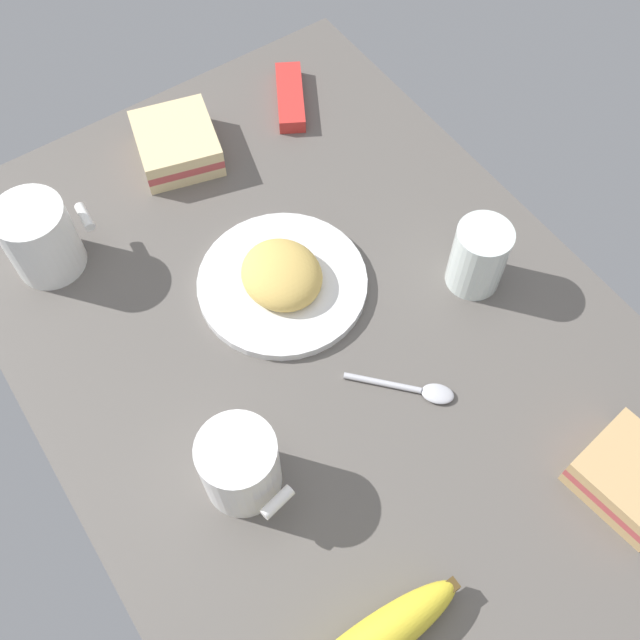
% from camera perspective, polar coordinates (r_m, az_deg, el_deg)
% --- Properties ---
extents(tabletop, '(0.90, 0.64, 0.02)m').
position_cam_1_polar(tabletop, '(0.85, 0.00, -1.36)').
color(tabletop, '#5B5651').
rests_on(tabletop, ground).
extents(plate_of_food, '(0.20, 0.20, 0.05)m').
position_cam_1_polar(plate_of_food, '(0.86, -3.19, 3.06)').
color(plate_of_food, white).
rests_on(plate_of_food, tabletop).
extents(coffee_mug_black, '(0.08, 0.10, 0.10)m').
position_cam_1_polar(coffee_mug_black, '(0.91, -20.91, 6.00)').
color(coffee_mug_black, white).
rests_on(coffee_mug_black, tabletop).
extents(coffee_mug_milky, '(0.10, 0.08, 0.09)m').
position_cam_1_polar(coffee_mug_milky, '(0.73, -6.23, -11.13)').
color(coffee_mug_milky, white).
rests_on(coffee_mug_milky, tabletop).
extents(sandwich_main, '(0.13, 0.13, 0.04)m').
position_cam_1_polar(sandwich_main, '(1.00, -11.19, 13.22)').
color(sandwich_main, beige).
rests_on(sandwich_main, tabletop).
extents(sandwich_side, '(0.11, 0.10, 0.04)m').
position_cam_1_polar(sandwich_side, '(0.81, 23.06, -11.23)').
color(sandwich_side, tan).
rests_on(sandwich_side, tabletop).
extents(glass_of_milk, '(0.06, 0.06, 0.09)m').
position_cam_1_polar(glass_of_milk, '(0.87, 12.15, 4.63)').
color(glass_of_milk, silver).
rests_on(glass_of_milk, tabletop).
extents(spoon, '(0.10, 0.09, 0.01)m').
position_cam_1_polar(spoon, '(0.81, 7.50, -5.38)').
color(spoon, silver).
rests_on(spoon, tabletop).
extents(snack_bar, '(0.12, 0.09, 0.02)m').
position_cam_1_polar(snack_bar, '(1.07, -2.33, 16.90)').
color(snack_bar, red).
rests_on(snack_bar, tabletop).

